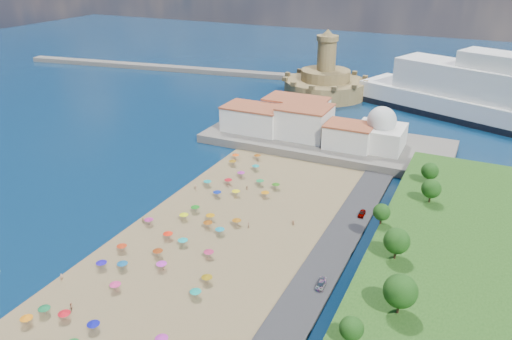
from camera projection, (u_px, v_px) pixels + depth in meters
The scene contains 11 objects.
ground at pixel (201, 231), 129.59m from camera, with size 700.00×700.00×0.00m, color #071938.
terrace at pixel (326, 141), 185.29m from camera, with size 90.00×36.00×3.00m, color #59544C.
jetty at pixel (303, 110), 222.92m from camera, with size 18.00×70.00×2.40m, color #59544C.
breakwater at pixel (176, 69), 298.45m from camera, with size 200.00×7.00×2.60m, color #59544C.
waterfront_buildings at pixel (294, 120), 188.34m from camera, with size 57.00×29.00×11.00m.
domed_building at pixel (381, 132), 172.76m from camera, with size 16.00×16.00×15.00m.
fortress at pixel (325, 83), 245.45m from camera, with size 40.00×40.00×32.40m.
beach_parasols at pixel (167, 246), 119.06m from camera, with size 31.34×116.50×2.20m.
beachgoers at pixel (188, 233), 126.54m from camera, with size 38.23×91.04×1.87m.
parked_cars at pixel (317, 291), 104.50m from camera, with size 2.40×73.37×1.43m.
hillside_trees at pixel (389, 269), 96.81m from camera, with size 15.26×105.82×7.99m.
Camera 1 is at (61.02, -94.97, 67.12)m, focal length 35.00 mm.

